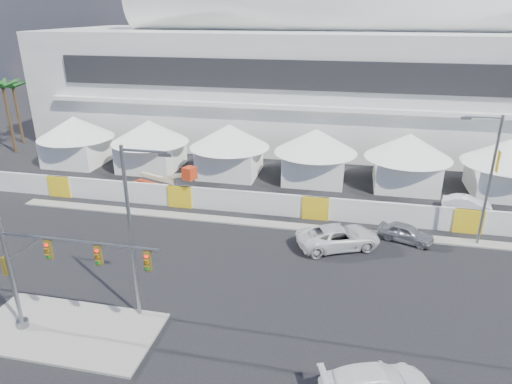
% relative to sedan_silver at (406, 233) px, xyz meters
% --- Properties ---
extents(ground, '(160.00, 160.00, 0.00)m').
position_rel_sedan_silver_xyz_m(ground, '(-13.08, -11.90, -0.70)').
color(ground, black).
rests_on(ground, ground).
extents(median_island, '(10.00, 5.00, 0.15)m').
position_rel_sedan_silver_xyz_m(median_island, '(-19.08, -14.90, -0.63)').
color(median_island, gray).
rests_on(median_island, ground).
extents(far_curb, '(80.00, 1.20, 0.12)m').
position_rel_sedan_silver_xyz_m(far_curb, '(6.92, 0.60, -0.64)').
color(far_curb, gray).
rests_on(far_curb, ground).
extents(stadium, '(80.00, 24.80, 21.98)m').
position_rel_sedan_silver_xyz_m(stadium, '(-4.37, 29.60, 8.75)').
color(stadium, silver).
rests_on(stadium, ground).
extents(tent_row, '(53.40, 8.40, 5.40)m').
position_rel_sedan_silver_xyz_m(tent_row, '(-12.58, 12.10, 2.45)').
color(tent_row, white).
rests_on(tent_row, ground).
extents(hoarding_fence, '(70.00, 0.25, 2.00)m').
position_rel_sedan_silver_xyz_m(hoarding_fence, '(-7.08, 2.60, 0.30)').
color(hoarding_fence, white).
rests_on(hoarding_fence, ground).
extents(palm_cluster, '(10.60, 10.60, 8.55)m').
position_rel_sedan_silver_xyz_m(palm_cluster, '(-46.54, 17.60, 6.18)').
color(palm_cluster, '#47331E').
rests_on(palm_cluster, ground).
extents(sedan_silver, '(2.96, 4.44, 1.40)m').
position_rel_sedan_silver_xyz_m(sedan_silver, '(0.00, 0.00, 0.00)').
color(sedan_silver, '#A8A9AC').
rests_on(sedan_silver, ground).
extents(pickup_curb, '(5.12, 6.75, 1.70)m').
position_rel_sedan_silver_xyz_m(pickup_curb, '(-4.97, -2.04, 0.15)').
color(pickup_curb, silver).
rests_on(pickup_curb, ground).
extents(pickup_near, '(3.77, 5.59, 1.50)m').
position_rel_sedan_silver_xyz_m(pickup_near, '(-2.64, -15.96, 0.05)').
color(pickup_near, white).
rests_on(pickup_near, ground).
extents(lot_car_a, '(1.99, 4.21, 1.33)m').
position_rel_sedan_silver_xyz_m(lot_car_a, '(5.74, 6.98, -0.03)').
color(lot_car_a, white).
rests_on(lot_car_a, ground).
extents(traffic_mast, '(8.89, 0.64, 6.61)m').
position_rel_sedan_silver_xyz_m(traffic_mast, '(-19.59, -15.16, 3.16)').
color(traffic_mast, slate).
rests_on(traffic_mast, median_island).
extents(streetlight_median, '(2.78, 0.28, 10.06)m').
position_rel_sedan_silver_xyz_m(streetlight_median, '(-15.52, -12.70, 5.22)').
color(streetlight_median, slate).
rests_on(streetlight_median, median_island).
extents(streetlight_curb, '(2.92, 0.66, 9.87)m').
position_rel_sedan_silver_xyz_m(streetlight_curb, '(5.06, 0.60, 5.02)').
color(streetlight_curb, slate).
rests_on(streetlight_curb, ground).
extents(boom_lift, '(7.92, 2.98, 3.88)m').
position_rel_sedan_silver_xyz_m(boom_lift, '(-22.13, 4.19, 0.34)').
color(boom_lift, red).
rests_on(boom_lift, ground).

